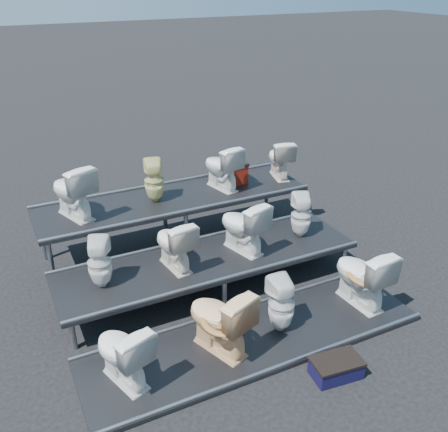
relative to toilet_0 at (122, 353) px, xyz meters
name	(u,v)px	position (x,y,z in m)	size (l,w,h in m)	color
ground	(209,286)	(1.60, 1.30, -0.44)	(80.00, 80.00, 0.00)	black
tier_front	(254,338)	(1.60, 0.00, -0.41)	(4.20, 1.20, 0.06)	black
tier_mid	(209,272)	(1.60, 1.30, -0.21)	(4.20, 1.20, 0.46)	black
tier_back	(175,222)	(1.60, 2.60, -0.01)	(4.20, 1.20, 0.86)	black
toilet_0	(122,353)	(0.00, 0.00, 0.00)	(0.42, 0.74, 0.75)	silver
toilet_1	(219,319)	(1.13, 0.00, 0.04)	(0.47, 0.83, 0.84)	#E4B37F
toilet_2	(281,304)	(1.96, 0.00, -0.02)	(0.32, 0.33, 0.72)	silver
toilet_3	(362,275)	(3.18, 0.00, 0.04)	(0.47, 0.82, 0.84)	silver
toilet_4	(99,263)	(0.11, 1.30, 0.35)	(0.30, 0.30, 0.66)	silver
toilet_5	(174,243)	(1.10, 1.30, 0.38)	(0.40, 0.70, 0.71)	silver
toilet_6	(243,226)	(2.12, 1.30, 0.41)	(0.43, 0.75, 0.77)	silver
toilet_7	(301,215)	(3.10, 1.30, 0.35)	(0.30, 0.30, 0.66)	silver
toilet_8	(72,191)	(0.10, 2.60, 0.82)	(0.44, 0.78, 0.79)	silver
toilet_9	(154,181)	(1.30, 2.60, 0.75)	(0.30, 0.30, 0.66)	#D4D183
toilet_10	(222,167)	(2.43, 2.60, 0.79)	(0.41, 0.71, 0.73)	silver
toilet_11	(280,158)	(3.52, 2.60, 0.75)	(0.37, 0.65, 0.66)	silver
red_crate	(232,174)	(2.67, 2.71, 0.58)	(0.43, 0.34, 0.31)	maroon
step_stool	(336,369)	(2.12, -0.90, -0.34)	(0.53, 0.32, 0.19)	black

